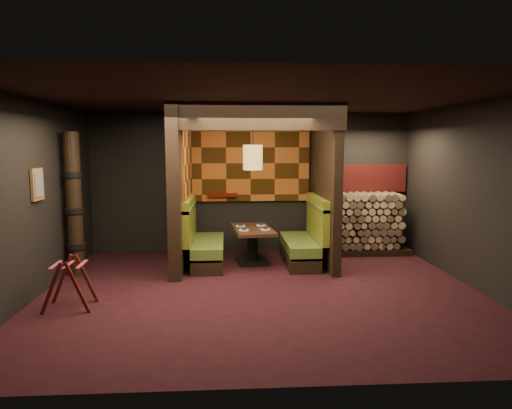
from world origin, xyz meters
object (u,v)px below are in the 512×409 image
object	(u,v)px
dining_table	(253,240)
booth_bench_left	(203,243)
luggage_rack	(69,281)
firewood_stack	(365,223)
totem_column	(74,205)
booth_bench_right	(305,242)
pendant_lamp	(253,157)

from	to	relation	value
dining_table	booth_bench_left	bearing A→B (deg)	-177.59
luggage_rack	firewood_stack	xyz separation A→B (m)	(4.91, 2.87, 0.25)
totem_column	booth_bench_left	bearing A→B (deg)	14.75
dining_table	firewood_stack	size ratio (longest dim) A/B	0.76
booth_bench_right	totem_column	xyz separation A→B (m)	(-3.98, -0.55, 0.79)
luggage_rack	totem_column	bearing A→B (deg)	104.75
dining_table	totem_column	distance (m)	3.16
dining_table	firewood_stack	distance (m)	2.42
totem_column	firewood_stack	xyz separation A→B (m)	(5.33, 1.25, -0.57)
dining_table	totem_column	world-z (taller)	totem_column
booth_bench_right	luggage_rack	xyz separation A→B (m)	(-3.55, -2.17, -0.04)
booth_bench_left	booth_bench_right	world-z (taller)	same
booth_bench_right	firewood_stack	bearing A→B (deg)	27.35
firewood_stack	dining_table	bearing A→B (deg)	-164.11
booth_bench_left	booth_bench_right	distance (m)	1.89
booth_bench_left	totem_column	world-z (taller)	totem_column
booth_bench_left	totem_column	bearing A→B (deg)	-165.25
dining_table	pendant_lamp	xyz separation A→B (m)	(-0.00, -0.05, 1.53)
dining_table	luggage_rack	size ratio (longest dim) A/B	1.81
dining_table	luggage_rack	bearing A→B (deg)	-139.42
pendant_lamp	totem_column	bearing A→B (deg)	-169.86
booth_bench_left	firewood_stack	size ratio (longest dim) A/B	0.92
booth_bench_right	firewood_stack	distance (m)	1.54
booth_bench_right	luggage_rack	size ratio (longest dim) A/B	2.19
dining_table	luggage_rack	distance (m)	3.40
dining_table	firewood_stack	bearing A→B (deg)	15.89
booth_bench_left	totem_column	xyz separation A→B (m)	(-2.09, -0.55, 0.79)
booth_bench_left	firewood_stack	distance (m)	3.33
booth_bench_right	pendant_lamp	size ratio (longest dim) A/B	1.44
pendant_lamp	totem_column	size ratio (longest dim) A/B	0.46
luggage_rack	pendant_lamp	bearing A→B (deg)	39.93
luggage_rack	totem_column	distance (m)	1.87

